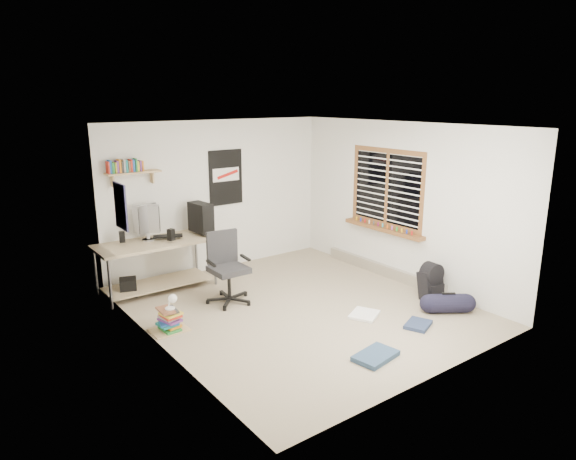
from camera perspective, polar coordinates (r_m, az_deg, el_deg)
floor at (r=7.22m, az=1.37°, el=-8.76°), size 4.00×4.50×0.01m
ceiling at (r=6.64m, az=1.50°, el=11.56°), size 4.00×4.50×0.01m
back_wall at (r=8.67m, az=-7.80°, el=3.77°), size 4.00×0.01×2.50m
left_wall at (r=5.84m, az=-14.27°, el=-1.81°), size 0.01×4.50×2.50m
right_wall at (r=8.18m, az=12.59°, el=2.91°), size 0.01×4.50×2.50m
desk at (r=8.01m, az=-14.35°, el=-3.99°), size 1.84×1.00×0.80m
monitor_left at (r=7.93m, az=-15.43°, el=0.63°), size 0.37×0.31×0.43m
monitor_right at (r=7.92m, az=-15.35°, el=0.63°), size 0.39×0.28×0.43m
pc_tower at (r=8.11m, az=-9.66°, el=1.38°), size 0.25×0.46×0.46m
keyboard at (r=7.99m, az=-13.21°, el=-0.65°), size 0.46×0.31×0.02m
speaker_left at (r=7.84m, az=-17.96°, el=-0.74°), size 0.10×0.10×0.16m
speaker_right at (r=7.75m, az=-12.87°, el=-0.52°), size 0.11×0.11×0.17m
office_chair at (r=7.31m, az=-6.60°, el=-4.39°), size 0.74×0.74×1.02m
wall_shelf at (r=7.89m, az=-16.81°, el=6.13°), size 0.80×0.22×0.24m
poster_back_wall at (r=8.67m, az=-6.91°, el=5.81°), size 0.62×0.03×0.92m
poster_left_wall at (r=6.89m, az=-18.11°, el=2.52°), size 0.02×0.42×0.60m
window at (r=8.30m, az=10.86°, el=4.57°), size 0.10×1.50×1.26m
baseboard_heater at (r=8.63m, az=10.45°, el=-4.35°), size 0.08×2.50×0.18m
backpack at (r=7.77m, az=15.57°, el=-5.97°), size 0.35×0.29×0.44m
duffel_bag at (r=7.37m, az=17.33°, el=-7.73°), size 0.37×0.37×0.52m
tshirt at (r=7.06m, az=8.48°, el=-9.27°), size 0.51×0.48×0.04m
jeans_a at (r=6.02m, az=9.71°, el=-13.62°), size 0.56×0.41×0.06m
jeans_b at (r=6.89m, az=14.25°, el=-10.15°), size 0.45×0.40×0.05m
book_stack at (r=6.69m, az=-13.13°, el=-9.64°), size 0.53×0.45×0.33m
desk_lamp at (r=6.60m, az=-13.02°, el=-7.84°), size 0.13×0.21×0.21m
subwoofer at (r=7.95m, az=-17.33°, el=-6.09°), size 0.30×0.30×0.26m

